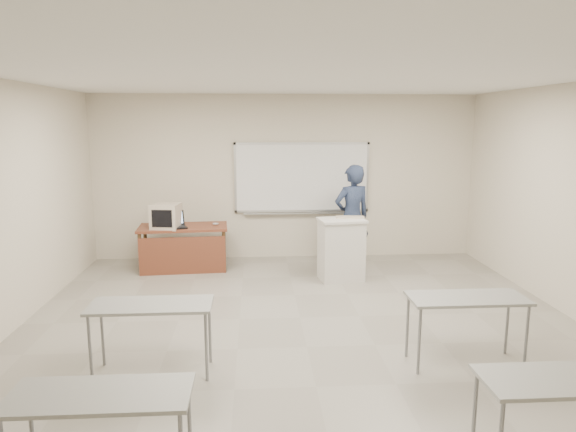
{
  "coord_description": "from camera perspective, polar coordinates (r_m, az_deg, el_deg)",
  "views": [
    {
      "loc": [
        -0.56,
        -5.39,
        2.48
      ],
      "look_at": [
        -0.07,
        2.2,
        1.1
      ],
      "focal_mm": 32.0,
      "sensor_mm": 36.0,
      "label": 1
    }
  ],
  "objects": [
    {
      "name": "floor",
      "position": [
        5.96,
        2.1,
        -14.38
      ],
      "size": [
        7.0,
        8.0,
        0.01
      ],
      "primitive_type": "cube",
      "color": "gray",
      "rests_on": "ground"
    },
    {
      "name": "whiteboard",
      "position": [
        9.45,
        1.55,
        4.19
      ],
      "size": [
        2.48,
        0.1,
        1.31
      ],
      "color": "white",
      "rests_on": "floor"
    },
    {
      "name": "student_desks",
      "position": [
        4.46,
        3.95,
        -13.7
      ],
      "size": [
        4.4,
        2.2,
        0.73
      ],
      "color": "gray",
      "rests_on": "floor"
    },
    {
      "name": "instructor_desk",
      "position": [
        8.88,
        -11.64,
        -2.49
      ],
      "size": [
        1.49,
        0.75,
        0.75
      ],
      "rotation": [
        0.0,
        0.0,
        0.07
      ],
      "color": "brown",
      "rests_on": "floor"
    },
    {
      "name": "podium",
      "position": [
        8.25,
        5.92,
        -3.7
      ],
      "size": [
        0.71,
        0.52,
        0.99
      ],
      "rotation": [
        0.0,
        0.0,
        0.14
      ],
      "color": "beige",
      "rests_on": "floor"
    },
    {
      "name": "crt_monitor",
      "position": [
        8.83,
        -13.35,
        -0.0
      ],
      "size": [
        0.44,
        0.49,
        0.42
      ],
      "rotation": [
        0.0,
        0.0,
        -0.14
      ],
      "color": "#BAAA96",
      "rests_on": "instructor_desk"
    },
    {
      "name": "laptop",
      "position": [
        8.83,
        -12.35,
        -0.88
      ],
      "size": [
        0.36,
        0.34,
        0.27
      ],
      "rotation": [
        0.0,
        0.0,
        0.34
      ],
      "color": "black",
      "rests_on": "instructor_desk"
    },
    {
      "name": "mouse",
      "position": [
        8.93,
        -8.05,
        -0.87
      ],
      "size": [
        0.12,
        0.09,
        0.04
      ],
      "primitive_type": "ellipsoid",
      "rotation": [
        0.0,
        0.0,
        -0.21
      ],
      "color": "#97999F",
      "rests_on": "instructor_desk"
    },
    {
      "name": "keyboard",
      "position": [
        8.25,
        6.92,
        -0.13
      ],
      "size": [
        0.46,
        0.2,
        0.02
      ],
      "primitive_type": "cube",
      "rotation": [
        0.0,
        0.0,
        -0.11
      ],
      "color": "#BAAA96",
      "rests_on": "podium"
    },
    {
      "name": "presenter",
      "position": [
        8.82,
        7.12,
        -0.14
      ],
      "size": [
        0.76,
        0.62,
        1.8
      ],
      "primitive_type": "imported",
      "rotation": [
        0.0,
        0.0,
        3.46
      ],
      "color": "black",
      "rests_on": "floor"
    }
  ]
}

